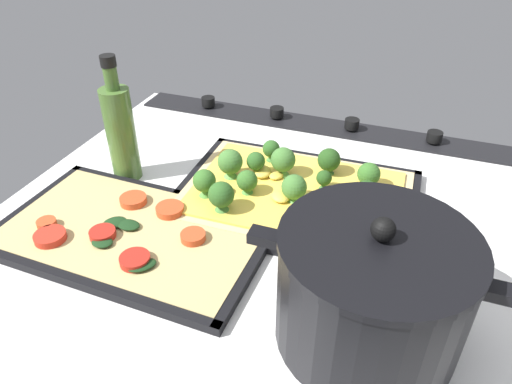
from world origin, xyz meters
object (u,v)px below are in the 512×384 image
object	(u,v)px
cooking_pot	(371,289)
oil_bottle	(121,131)
broccoli_pizza	(291,188)
baking_tray_front	(295,199)
veggie_pizza_back	(131,231)
baking_tray_back	(133,235)

from	to	relation	value
cooking_pot	oil_bottle	world-z (taller)	oil_bottle
oil_bottle	cooking_pot	bearing A→B (deg)	155.99
broccoli_pizza	oil_bottle	bearing A→B (deg)	5.28
baking_tray_front	broccoli_pizza	bearing A→B (deg)	11.35
cooking_pot	oil_bottle	distance (cm)	46.16
cooking_pot	oil_bottle	size ratio (longest dim) A/B	1.31
veggie_pizza_back	cooking_pot	world-z (taller)	cooking_pot
baking_tray_front	baking_tray_back	xyz separation A→B (cm)	(18.65, 16.12, 0.01)
baking_tray_back	cooking_pot	size ratio (longest dim) A/B	1.41
broccoli_pizza	veggie_pizza_back	xyz separation A→B (cm)	(18.04, 16.10, -1.18)
baking_tray_front	broccoli_pizza	distance (cm)	2.06
broccoli_pizza	cooking_pot	xyz separation A→B (cm)	(-14.82, 21.30, 4.48)
broccoli_pizza	cooking_pot	distance (cm)	26.33
broccoli_pizza	veggie_pizza_back	bearing A→B (deg)	41.75
veggie_pizza_back	oil_bottle	distance (cm)	17.95
broccoli_pizza	baking_tray_back	xyz separation A→B (cm)	(17.89, 15.96, -1.90)
broccoli_pizza	veggie_pizza_back	size ratio (longest dim) A/B	0.97
broccoli_pizza	baking_tray_back	size ratio (longest dim) A/B	0.91
broccoli_pizza	oil_bottle	size ratio (longest dim) A/B	1.68
baking_tray_front	cooking_pot	distance (cm)	26.43
baking_tray_front	broccoli_pizza	xyz separation A→B (cm)	(0.76, 0.15, 1.91)
broccoli_pizza	oil_bottle	xyz separation A→B (cm)	(27.32, 2.53, 6.03)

